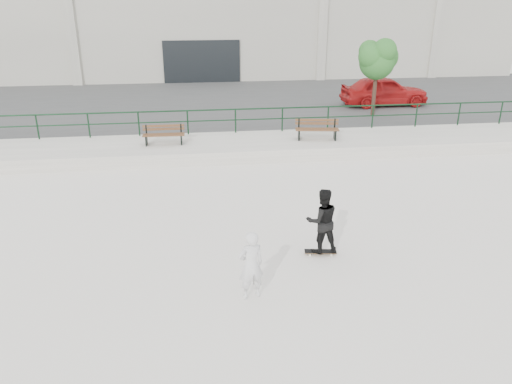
{
  "coord_description": "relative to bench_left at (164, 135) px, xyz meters",
  "views": [
    {
      "loc": [
        -0.81,
        -9.75,
        5.99
      ],
      "look_at": [
        0.72,
        2.0,
        1.27
      ],
      "focal_mm": 35.0,
      "sensor_mm": 36.0,
      "label": 1
    }
  ],
  "objects": [
    {
      "name": "red_car",
      "position": [
        11.18,
        5.92,
        0.39
      ],
      "size": [
        4.52,
        1.91,
        1.52
      ],
      "primitive_type": "imported",
      "rotation": [
        0.0,
        0.0,
        1.6
      ],
      "color": "#B01516",
      "rests_on": "parking_strip"
    },
    {
      "name": "railing",
      "position": [
        1.94,
        1.35,
        0.37
      ],
      "size": [
        28.0,
        0.06,
        1.03
      ],
      "color": "#12311B",
      "rests_on": "ledge"
    },
    {
      "name": "parking_strip",
      "position": [
        1.94,
        8.55,
        -0.62
      ],
      "size": [
        60.0,
        14.0,
        0.5
      ],
      "primitive_type": "cube",
      "color": "#3F3F3F",
      "rests_on": "ground"
    },
    {
      "name": "bench_left",
      "position": [
        0.0,
        0.0,
        0.0
      ],
      "size": [
        1.62,
        0.49,
        0.75
      ],
      "rotation": [
        0.0,
        0.0,
        -0.01
      ],
      "color": "#4E3A1A",
      "rests_on": "ledge"
    },
    {
      "name": "ledge",
      "position": [
        1.94,
        0.05,
        -0.62
      ],
      "size": [
        30.0,
        3.0,
        0.5
      ],
      "primitive_type": "cube",
      "color": "#B6B2A6",
      "rests_on": "ground"
    },
    {
      "name": "standing_skater",
      "position": [
        4.12,
        -8.62,
        0.04
      ],
      "size": [
        0.82,
        0.65,
        1.64
      ],
      "primitive_type": "imported",
      "rotation": [
        0.0,
        0.0,
        3.18
      ],
      "color": "black",
      "rests_on": "skateboard"
    },
    {
      "name": "skateboard",
      "position": [
        4.12,
        -8.62,
        -0.8
      ],
      "size": [
        0.8,
        0.31,
        0.09
      ],
      "rotation": [
        0.0,
        0.0,
        -0.15
      ],
      "color": "black",
      "rests_on": "ground"
    },
    {
      "name": "tree",
      "position": [
        9.79,
        3.6,
        2.36
      ],
      "size": [
        2.05,
        1.82,
        3.64
      ],
      "color": "#473023",
      "rests_on": "parking_strip"
    },
    {
      "name": "commercial_building",
      "position": [
        1.94,
        22.54,
        3.71
      ],
      "size": [
        44.2,
        16.33,
        8.0
      ],
      "color": "beige",
      "rests_on": "ground"
    },
    {
      "name": "bench_right",
      "position": [
        6.11,
        -0.07,
        0.03
      ],
      "size": [
        1.8,
        0.76,
        0.8
      ],
      "rotation": [
        0.0,
        0.0,
        -0.15
      ],
      "color": "#4E3A1A",
      "rests_on": "ledge"
    },
    {
      "name": "ground",
      "position": [
        1.94,
        -9.45,
        -0.87
      ],
      "size": [
        120.0,
        120.0,
        0.0
      ],
      "primitive_type": "plane",
      "color": "silver",
      "rests_on": "ground"
    },
    {
      "name": "seated_skater",
      "position": [
        2.19,
        -10.24,
        -0.1
      ],
      "size": [
        0.63,
        0.5,
        1.53
      ],
      "primitive_type": "imported",
      "rotation": [
        0.0,
        0.0,
        3.41
      ],
      "color": "silver",
      "rests_on": "ground"
    }
  ]
}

